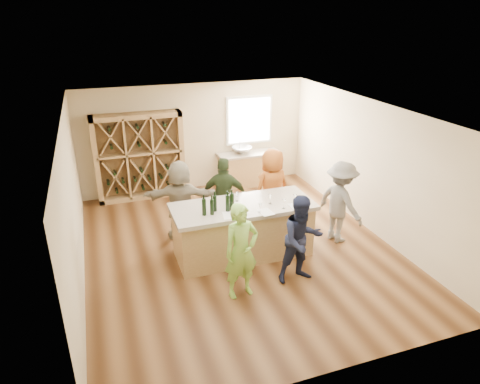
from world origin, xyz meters
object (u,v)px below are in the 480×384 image
object	(u,v)px
person_far_left	(180,200)
person_far_mid	(225,197)
wine_rack	(140,157)
wine_bottle_d	(228,203)
sink	(242,150)
wine_bottle_e	(232,202)
wine_bottle_a	(204,207)
person_near_left	(241,251)
wine_bottle_c	(215,203)
wine_bottle_b	(212,207)
person_near_right	(302,240)
person_far_right	(272,188)
tasting_counter_base	(243,232)
person_server	(340,202)

from	to	relation	value
person_far_left	person_far_mid	bearing A→B (deg)	-175.88
wine_rack	wine_bottle_d	bearing A→B (deg)	-72.74
sink	wine_bottle_e	world-z (taller)	wine_bottle_e
wine_bottle_a	person_near_left	size ratio (longest dim) A/B	0.19
wine_bottle_a	wine_bottle_c	size ratio (longest dim) A/B	1.03
wine_bottle_b	person_near_right	distance (m)	1.69
sink	wine_bottle_e	distance (m)	3.87
wine_bottle_b	wine_bottle_c	distance (m)	0.15
wine_bottle_a	wine_bottle_c	xyz separation A→B (m)	(0.23, 0.10, -0.00)
wine_rack	person_far_right	xyz separation A→B (m)	(2.54, -2.50, -0.22)
sink	wine_bottle_b	distance (m)	4.10
tasting_counter_base	person_far_mid	distance (m)	1.02
tasting_counter_base	wine_bottle_c	distance (m)	0.94
person_far_mid	person_far_right	size ratio (longest dim) A/B	0.97
wine_rack	person_far_left	world-z (taller)	wine_rack
wine_bottle_a	person_far_mid	distance (m)	1.40
wine_rack	wine_bottle_e	size ratio (longest dim) A/B	6.75
wine_bottle_a	person_far_mid	world-z (taller)	person_far_mid
wine_rack	wine_bottle_b	world-z (taller)	wine_rack
person_near_left	person_near_right	size ratio (longest dim) A/B	1.03
person_far_left	person_server	bearing A→B (deg)	173.10
person_far_left	sink	bearing A→B (deg)	-118.07
wine_bottle_a	wine_bottle_d	xyz separation A→B (m)	(0.45, 0.02, 0.00)
tasting_counter_base	wine_bottle_a	size ratio (longest dim) A/B	8.23
tasting_counter_base	wine_bottle_c	world-z (taller)	wine_bottle_c
wine_rack	wine_bottle_d	distance (m)	3.86
wine_bottle_c	person_near_right	distance (m)	1.70
wine_rack	person_near_left	xyz separation A→B (m)	(1.04, -4.74, -0.26)
wine_bottle_e	person_far_mid	size ratio (longest dim) A/B	0.19
sink	wine_bottle_e	xyz separation A→B (m)	(-1.46, -3.58, 0.23)
sink	person_server	distance (m)	3.67
tasting_counter_base	wine_rack	bearing A→B (deg)	113.20
tasting_counter_base	wine_bottle_e	size ratio (longest dim) A/B	7.98
wine_bottle_b	wine_bottle_e	xyz separation A→B (m)	(0.40, 0.07, 0.02)
person_near_right	person_far_right	distance (m)	2.20
person_far_right	person_server	bearing A→B (deg)	120.56
person_near_left	person_far_left	bearing A→B (deg)	93.94
wine_rack	wine_bottle_c	bearing A→B (deg)	-75.57
tasting_counter_base	wine_bottle_a	distance (m)	1.11
person_far_mid	person_far_right	distance (m)	1.11
tasting_counter_base	wine_bottle_d	size ratio (longest dim) A/B	8.14
sink	person_near_left	world-z (taller)	person_near_left
wine_bottle_e	person_near_left	world-z (taller)	person_near_left
tasting_counter_base	person_server	bearing A→B (deg)	-3.11
tasting_counter_base	wine_bottle_c	size ratio (longest dim) A/B	8.49
sink	person_far_right	bearing A→B (deg)	-93.71
wine_bottle_b	wine_bottle_c	size ratio (longest dim) A/B	0.96
wine_rack	wine_bottle_e	world-z (taller)	wine_rack
sink	person_far_right	world-z (taller)	person_far_right
wine_bottle_e	person_far_left	world-z (taller)	person_far_left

